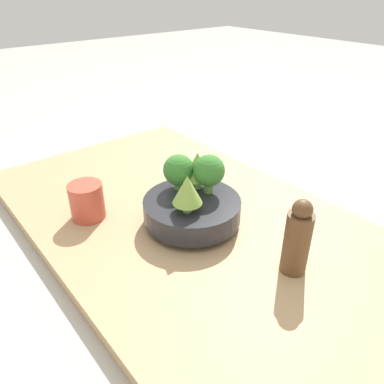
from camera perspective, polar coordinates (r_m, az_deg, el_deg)
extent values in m
plane|color=#ADA89E|center=(0.88, 0.97, -6.50)|extent=(6.00, 6.00, 0.00)
cube|color=tan|center=(0.87, 0.98, -5.68)|extent=(1.15, 0.63, 0.03)
cylinder|color=#28282D|center=(0.86, 0.00, -4.38)|extent=(0.10, 0.10, 0.01)
cylinder|color=#28282D|center=(0.84, 0.00, -2.62)|extent=(0.22, 0.22, 0.05)
cylinder|color=#609347|center=(0.85, 2.53, 0.86)|extent=(0.02, 0.02, 0.03)
sphere|color=#387A2D|center=(0.83, 2.59, 3.29)|extent=(0.07, 0.07, 0.07)
cylinder|color=#609347|center=(0.87, -2.09, 1.21)|extent=(0.02, 0.02, 0.02)
sphere|color=#387A2D|center=(0.85, -2.14, 3.35)|extent=(0.07, 0.07, 0.07)
cylinder|color=#7AB256|center=(0.87, 0.82, 1.42)|extent=(0.02, 0.02, 0.03)
cone|color=#84AD47|center=(0.85, 0.84, 4.06)|extent=(0.06, 0.06, 0.06)
cylinder|color=#6BA34C|center=(0.78, -0.70, -2.28)|extent=(0.02, 0.02, 0.02)
cone|color=#84AD47|center=(0.76, -0.72, 0.37)|extent=(0.06, 0.06, 0.06)
cylinder|color=#C64C38|center=(0.89, -15.73, -1.35)|extent=(0.08, 0.08, 0.09)
cylinder|color=brown|center=(0.72, 15.65, -7.52)|extent=(0.05, 0.05, 0.13)
sphere|color=brown|center=(0.68, 16.49, -2.56)|extent=(0.04, 0.04, 0.04)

